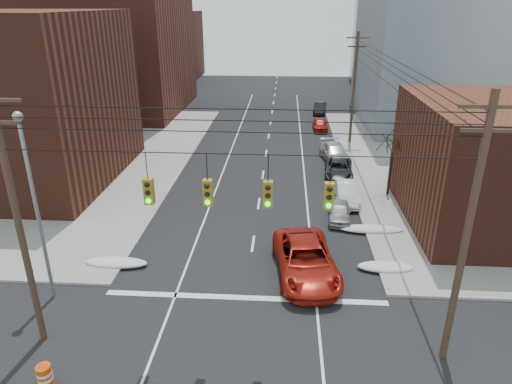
# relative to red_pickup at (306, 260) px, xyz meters

# --- Properties ---
(building_brick_far) EXTENTS (22.00, 18.00, 12.00)m
(building_brick_far) POSITION_rel_red_pickup_xyz_m (-29.03, 65.20, 5.10)
(building_brick_far) COLOR #502418
(building_brick_far) RESTS_ON ground
(building_office) EXTENTS (22.00, 20.00, 25.00)m
(building_office) POSITION_rel_red_pickup_xyz_m (18.97, 35.20, 11.60)
(building_office) COLOR gray
(building_office) RESTS_ON ground
(building_glass) EXTENTS (20.00, 18.00, 22.00)m
(building_glass) POSITION_rel_red_pickup_xyz_m (20.97, 61.20, 10.10)
(building_glass) COLOR gray
(building_glass) RESTS_ON ground
(utility_pole_left) EXTENTS (2.20, 0.28, 11.00)m
(utility_pole_left) POSITION_rel_red_pickup_xyz_m (-11.53, -5.80, 4.88)
(utility_pole_left) COLOR #473323
(utility_pole_left) RESTS_ON ground
(utility_pole_right) EXTENTS (2.20, 0.28, 11.00)m
(utility_pole_right) POSITION_rel_red_pickup_xyz_m (5.47, -5.80, 4.88)
(utility_pole_right) COLOR #473323
(utility_pole_right) RESTS_ON ground
(utility_pole_far) EXTENTS (2.20, 0.28, 11.00)m
(utility_pole_far) POSITION_rel_red_pickup_xyz_m (5.47, 25.20, 4.88)
(utility_pole_far) COLOR #473323
(utility_pole_far) RESTS_ON ground
(traffic_signals) EXTENTS (17.00, 0.42, 2.02)m
(traffic_signals) POSITION_rel_red_pickup_xyz_m (-2.94, -5.83, 6.26)
(traffic_signals) COLOR black
(traffic_signals) RESTS_ON ground
(street_light) EXTENTS (0.44, 0.44, 9.32)m
(street_light) POSITION_rel_red_pickup_xyz_m (-12.53, -2.80, 4.64)
(street_light) COLOR gray
(street_light) RESTS_ON ground
(bare_tree) EXTENTS (2.09, 2.20, 4.93)m
(bare_tree) POSITION_rel_red_pickup_xyz_m (6.55, 11.20, 1.42)
(bare_tree) COLOR black
(bare_tree) RESTS_ON ground
(snow_nw) EXTENTS (3.50, 1.08, 0.42)m
(snow_nw) POSITION_rel_red_pickup_xyz_m (-10.43, 0.20, -0.69)
(snow_nw) COLOR silver
(snow_nw) RESTS_ON ground
(snow_ne) EXTENTS (3.00, 1.08, 0.42)m
(snow_ne) POSITION_rel_red_pickup_xyz_m (4.37, 0.70, -0.69)
(snow_ne) COLOR silver
(snow_ne) RESTS_ON ground
(snow_east_far) EXTENTS (4.00, 1.08, 0.42)m
(snow_east_far) POSITION_rel_red_pickup_xyz_m (4.37, 5.20, -0.69)
(snow_east_far) COLOR silver
(snow_east_far) RESTS_ON ground
(red_pickup) EXTENTS (3.82, 6.84, 1.81)m
(red_pickup) POSITION_rel_red_pickup_xyz_m (0.00, 0.00, 0.00)
(red_pickup) COLOR maroon
(red_pickup) RESTS_ON ground
(parked_car_a) EXTENTS (1.81, 3.80, 1.25)m
(parked_car_a) POSITION_rel_red_pickup_xyz_m (2.51, 6.89, -0.28)
(parked_car_a) COLOR #A4A4A8
(parked_car_a) RESTS_ON ground
(parked_car_b) EXTENTS (1.50, 4.29, 1.41)m
(parked_car_b) POSITION_rel_red_pickup_xyz_m (3.37, 9.92, -0.20)
(parked_car_b) COLOR white
(parked_car_b) RESTS_ON ground
(parked_car_c) EXTENTS (2.69, 5.08, 1.36)m
(parked_car_c) POSITION_rel_red_pickup_xyz_m (3.28, 15.13, -0.22)
(parked_car_c) COLOR black
(parked_car_c) RESTS_ON ground
(parked_car_d) EXTENTS (2.85, 5.52, 1.53)m
(parked_car_d) POSITION_rel_red_pickup_xyz_m (3.37, 19.31, -0.14)
(parked_car_d) COLOR #BAB9BF
(parked_car_d) RESTS_ON ground
(parked_car_e) EXTENTS (1.62, 4.03, 1.37)m
(parked_car_e) POSITION_rel_red_pickup_xyz_m (2.72, 30.16, -0.22)
(parked_car_e) COLOR maroon
(parked_car_e) RESTS_ON ground
(parked_car_f) EXTENTS (2.03, 4.50, 1.43)m
(parked_car_f) POSITION_rel_red_pickup_xyz_m (3.24, 38.73, -0.19)
(parked_car_f) COLOR black
(parked_car_f) RESTS_ON ground
(lot_car_a) EXTENTS (3.92, 2.31, 1.22)m
(lot_car_a) POSITION_rel_red_pickup_xyz_m (-17.67, 14.23, -0.14)
(lot_car_a) COLOR silver
(lot_car_a) RESTS_ON sidewalk_nw
(lot_car_b) EXTENTS (4.86, 3.35, 1.23)m
(lot_car_b) POSITION_rel_red_pickup_xyz_m (-18.87, 21.73, -0.14)
(lot_car_b) COLOR #B1B1B6
(lot_car_b) RESTS_ON sidewalk_nw
(lot_car_c) EXTENTS (5.27, 2.41, 1.49)m
(lot_car_c) POSITION_rel_red_pickup_xyz_m (-21.00, 16.62, -0.01)
(lot_car_c) COLOR black
(lot_car_c) RESTS_ON sidewalk_nw
(lot_car_d) EXTENTS (4.15, 2.86, 1.31)m
(lot_car_d) POSITION_rel_red_pickup_xyz_m (-20.44, 19.68, -0.10)
(lot_car_d) COLOR silver
(lot_car_d) RESTS_ON sidewalk_nw
(construction_barrel) EXTENTS (0.71, 0.71, 1.00)m
(construction_barrel) POSITION_rel_red_pickup_xyz_m (-10.07, -8.43, -0.39)
(construction_barrel) COLOR #D7450B
(construction_barrel) RESTS_ON ground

